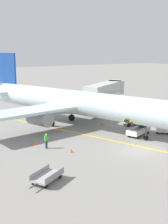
% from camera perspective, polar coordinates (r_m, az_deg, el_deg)
% --- Properties ---
extents(ground_plane, '(300.00, 300.00, 0.00)m').
position_cam_1_polar(ground_plane, '(33.33, 10.54, -7.16)').
color(ground_plane, gray).
extents(taxi_line_yellow, '(25.60, 75.98, 0.01)m').
position_cam_1_polar(taxi_line_yellow, '(36.62, 4.59, -5.24)').
color(taxi_line_yellow, yellow).
rests_on(taxi_line_yellow, ground).
extents(airliner, '(27.63, 34.40, 10.10)m').
position_cam_1_polar(airliner, '(42.78, -2.81, 1.98)').
color(airliner, silver).
rests_on(airliner, ground).
extents(jet_bridge, '(12.38, 8.58, 4.85)m').
position_cam_1_polar(jet_bridge, '(54.18, 4.40, 4.18)').
color(jet_bridge, beige).
rests_on(jet_bridge, ground).
extents(baggage_tug_near_wing, '(2.62, 1.77, 2.10)m').
position_cam_1_polar(baggage_tug_near_wing, '(43.69, 9.24, -1.28)').
color(baggage_tug_near_wing, silver).
rests_on(baggage_tug_near_wing, ground).
extents(belt_loader_forward_hold, '(4.52, 4.31, 2.59)m').
position_cam_1_polar(belt_loader_forward_hold, '(41.31, 14.60, -2.50)').
color(belt_loader_forward_hold, silver).
rests_on(belt_loader_forward_hold, ground).
extents(belt_loader_aft_hold, '(5.14, 2.78, 2.59)m').
position_cam_1_polar(belt_loader_aft_hold, '(38.70, 10.18, -3.26)').
color(belt_loader_aft_hold, silver).
rests_on(belt_loader_aft_hold, ground).
extents(baggage_cart_loaded, '(3.68, 2.72, 0.94)m').
position_cam_1_polar(baggage_cart_loaded, '(25.50, -7.00, -12.00)').
color(baggage_cart_loaded, '#A5A5A8').
rests_on(baggage_cart_loaded, ground).
extents(ground_crew_marshaller, '(0.36, 0.24, 1.70)m').
position_cam_1_polar(ground_crew_marshaller, '(33.42, -7.14, -5.35)').
color(ground_crew_marshaller, '#26262D').
rests_on(ground_crew_marshaller, ground).
extents(safety_cone_nose_left, '(0.36, 0.36, 0.44)m').
position_cam_1_polar(safety_cone_nose_left, '(32.17, -2.45, -7.25)').
color(safety_cone_nose_left, orange).
rests_on(safety_cone_nose_left, ground).
extents(safety_cone_wingtip_left, '(0.36, 0.36, 0.44)m').
position_cam_1_polar(safety_cone_wingtip_left, '(43.53, 3.53, -2.16)').
color(safety_cone_wingtip_left, orange).
rests_on(safety_cone_wingtip_left, ground).
extents(safety_cone_wingtip_right, '(0.36, 0.36, 0.44)m').
position_cam_1_polar(safety_cone_wingtip_right, '(34.92, -9.59, -5.85)').
color(safety_cone_wingtip_right, orange).
rests_on(safety_cone_wingtip_right, ground).
extents(safety_cone_tail_area, '(0.36, 0.36, 0.44)m').
position_cam_1_polar(safety_cone_tail_area, '(50.78, 0.37, -0.11)').
color(safety_cone_tail_area, orange).
rests_on(safety_cone_tail_area, ground).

